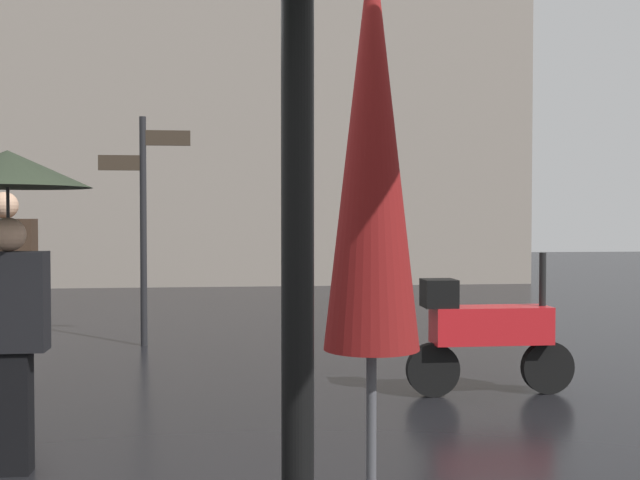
{
  "coord_description": "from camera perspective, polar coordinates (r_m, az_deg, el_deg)",
  "views": [
    {
      "loc": [
        0.29,
        -2.97,
        1.54
      ],
      "look_at": [
        1.28,
        5.95,
        1.28
      ],
      "focal_mm": 43.64,
      "sensor_mm": 36.0,
      "label": 1
    }
  ],
  "objects": [
    {
      "name": "folded_patio_umbrella_near",
      "position": [
        2.72,
        3.82,
        5.68
      ],
      "size": [
        0.38,
        0.38,
        2.55
      ],
      "color": "black",
      "rests_on": "ground"
    },
    {
      "name": "parked_scooter",
      "position": [
        6.91,
        12.05,
        -6.54
      ],
      "size": [
        1.48,
        0.32,
        1.23
      ],
      "rotation": [
        0.0,
        0.0,
        0.19
      ],
      "color": "black",
      "rests_on": "ground"
    },
    {
      "name": "pedestrian_with_umbrella",
      "position": [
        4.99,
        -21.9,
        1.63
      ],
      "size": [
        0.98,
        0.98,
        1.94
      ],
      "rotation": [
        0.0,
        0.0,
        4.59
      ],
      "color": "black",
      "rests_on": "ground"
    },
    {
      "name": "street_signpost",
      "position": [
        9.51,
        -12.8,
        2.41
      ],
      "size": [
        1.08,
        0.08,
        2.74
      ],
      "color": "black",
      "rests_on": "ground"
    },
    {
      "name": "pedestrian_with_bag",
      "position": [
        7.27,
        -21.98,
        -2.73
      ],
      "size": [
        0.54,
        0.24,
        1.76
      ],
      "rotation": [
        0.0,
        0.0,
        6.24
      ],
      "color": "black",
      "rests_on": "ground"
    }
  ]
}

